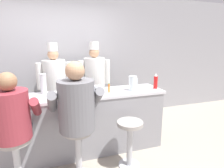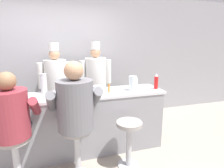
{
  "view_description": "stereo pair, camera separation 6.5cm",
  "coord_description": "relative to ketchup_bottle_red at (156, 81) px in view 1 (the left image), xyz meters",
  "views": [
    {
      "loc": [
        -0.13,
        -2.44,
        1.74
      ],
      "look_at": [
        0.76,
        0.26,
        1.08
      ],
      "focal_mm": 30.0,
      "sensor_mm": 36.0,
      "label": 1
    },
    {
      "loc": [
        -0.07,
        -2.45,
        1.74
      ],
      "look_at": [
        0.76,
        0.26,
        1.08
      ],
      "focal_mm": 30.0,
      "sensor_mm": 36.0,
      "label": 2
    }
  ],
  "objects": [
    {
      "name": "diner_seated_maroon",
      "position": [
        -2.08,
        -0.47,
        -0.19
      ],
      "size": [
        0.59,
        0.58,
        1.43
      ],
      "color": "#B2B5BA",
      "rests_on": "ground_plane"
    },
    {
      "name": "cup_stack_steel",
      "position": [
        -1.76,
        0.25,
        0.03
      ],
      "size": [
        0.1,
        0.1,
        0.3
      ],
      "color": "#B7BABF",
      "rests_on": "diner_counter"
    },
    {
      "name": "cereal_bowl",
      "position": [
        -1.14,
        -0.14,
        -0.1
      ],
      "size": [
        0.15,
        0.15,
        0.05
      ],
      "color": "#4C7FB7",
      "rests_on": "diner_counter"
    },
    {
      "name": "ketchup_bottle_red",
      "position": [
        0.0,
        0.0,
        0.0
      ],
      "size": [
        0.07,
        0.07,
        0.26
      ],
      "color": "red",
      "rests_on": "diner_counter"
    },
    {
      "name": "napkin_dispenser_chrome",
      "position": [
        -1.0,
        0.02,
        -0.06
      ],
      "size": [
        0.12,
        0.07,
        0.12
      ],
      "color": "silver",
      "rests_on": "diner_counter"
    },
    {
      "name": "diner_counter",
      "position": [
        -1.51,
        0.08,
        -0.6
      ],
      "size": [
        3.16,
        0.58,
        0.96
      ],
      "color": "gray",
      "rests_on": "ground_plane"
    },
    {
      "name": "breakfast_plate",
      "position": [
        -1.5,
        0.06,
        -0.11
      ],
      "size": [
        0.23,
        0.23,
        0.05
      ],
      "color": "white",
      "rests_on": "diner_counter"
    },
    {
      "name": "wall_back",
      "position": [
        -1.51,
        1.44,
        0.27
      ],
      "size": [
        10.0,
        0.06,
        2.7
      ],
      "color": "#99999E",
      "rests_on": "ground_plane"
    },
    {
      "name": "diner_seated_grey",
      "position": [
        -1.38,
        -0.46,
        -0.15
      ],
      "size": [
        0.66,
        0.65,
        1.52
      ],
      "color": "#B2B5BA",
      "rests_on": "ground_plane"
    },
    {
      "name": "empty_stool_round",
      "position": [
        -0.67,
        -0.5,
        -0.63
      ],
      "size": [
        0.36,
        0.36,
        0.67
      ],
      "color": "#B2B5BA",
      "rests_on": "ground_plane"
    },
    {
      "name": "coffee_mug_tan",
      "position": [
        -2.23,
        0.02,
        -0.07
      ],
      "size": [
        0.14,
        0.09,
        0.1
      ],
      "color": "beige",
      "rests_on": "diner_counter"
    },
    {
      "name": "cook_in_whites_far",
      "position": [
        -0.77,
        1.16,
        -0.14
      ],
      "size": [
        0.68,
        0.43,
        1.73
      ],
      "color": "#232328",
      "rests_on": "ground_plane"
    },
    {
      "name": "water_pitcher_clear",
      "position": [
        -0.41,
        0.01,
        -0.01
      ],
      "size": [
        0.15,
        0.13,
        0.23
      ],
      "color": "silver",
      "rests_on": "diner_counter"
    },
    {
      "name": "ground_plane",
      "position": [
        -1.51,
        -0.21,
        -1.08
      ],
      "size": [
        20.0,
        20.0,
        0.0
      ],
      "primitive_type": "plane",
      "color": "#9E9384"
    },
    {
      "name": "cook_in_whites_near",
      "position": [
        -1.58,
        1.11,
        -0.15
      ],
      "size": [
        0.67,
        0.43,
        1.71
      ],
      "color": "#232328",
      "rests_on": "ground_plane"
    },
    {
      "name": "mustard_bottle_yellow",
      "position": [
        -1.24,
        0.03,
        -0.02
      ],
      "size": [
        0.07,
        0.07,
        0.23
      ],
      "color": "yellow",
      "rests_on": "diner_counter"
    },
    {
      "name": "hot_sauce_bottle_orange",
      "position": [
        -0.81,
        0.01,
        -0.05
      ],
      "size": [
        0.03,
        0.03,
        0.14
      ],
      "color": "orange",
      "rests_on": "diner_counter"
    }
  ]
}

